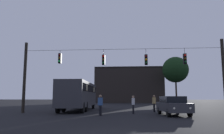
# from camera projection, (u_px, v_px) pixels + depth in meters

# --- Properties ---
(ground_plane) EXTENTS (168.00, 168.00, 0.00)m
(ground_plane) POSITION_uv_depth(u_px,v_px,m) (124.00, 107.00, 31.97)
(ground_plane) COLOR black
(ground_plane) RESTS_ON ground
(overhead_signal_span) EXTENTS (18.47, 0.44, 6.64)m
(overhead_signal_span) POSITION_uv_depth(u_px,v_px,m) (122.00, 71.00, 20.00)
(overhead_signal_span) COLOR black
(overhead_signal_span) RESTS_ON ground
(city_bus) EXTENTS (2.98, 11.10, 3.00)m
(city_bus) POSITION_uv_depth(u_px,v_px,m) (79.00, 93.00, 24.03)
(city_bus) COLOR #2D2D33
(city_bus) RESTS_ON ground
(car_near_right) EXTENTS (2.22, 4.46, 1.52)m
(car_near_right) POSITION_uv_depth(u_px,v_px,m) (173.00, 105.00, 17.69)
(car_near_right) COLOR #2D2D33
(car_near_right) RESTS_ON ground
(pedestrian_crossing_left) EXTENTS (0.27, 0.38, 1.57)m
(pedestrian_crossing_left) POSITION_uv_depth(u_px,v_px,m) (133.00, 104.00, 19.21)
(pedestrian_crossing_left) COLOR black
(pedestrian_crossing_left) RESTS_ON ground
(pedestrian_crossing_center) EXTENTS (0.32, 0.41, 1.64)m
(pedestrian_crossing_center) POSITION_uv_depth(u_px,v_px,m) (154.00, 102.00, 21.44)
(pedestrian_crossing_center) COLOR black
(pedestrian_crossing_center) RESTS_ON ground
(pedestrian_crossing_right) EXTENTS (0.36, 0.43, 1.63)m
(pedestrian_crossing_right) POSITION_uv_depth(u_px,v_px,m) (100.00, 104.00, 17.29)
(pedestrian_crossing_right) COLOR black
(pedestrian_crossing_right) RESTS_ON ground
(corner_building) EXTENTS (16.81, 11.82, 8.75)m
(corner_building) POSITION_uv_depth(u_px,v_px,m) (129.00, 86.00, 58.06)
(corner_building) COLOR black
(corner_building) RESTS_ON ground
(tree_left_silhouette) EXTENTS (5.67, 5.67, 10.20)m
(tree_left_silhouette) POSITION_uv_depth(u_px,v_px,m) (175.00, 70.00, 47.99)
(tree_left_silhouette) COLOR black
(tree_left_silhouette) RESTS_ON ground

